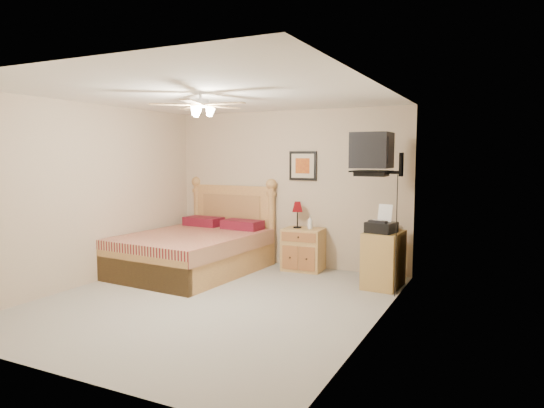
# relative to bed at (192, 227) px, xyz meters

# --- Properties ---
(floor) EXTENTS (4.50, 4.50, 0.00)m
(floor) POSITION_rel_bed_xyz_m (1.10, -1.12, -0.71)
(floor) COLOR gray
(floor) RESTS_ON ground
(ceiling) EXTENTS (4.00, 4.50, 0.04)m
(ceiling) POSITION_rel_bed_xyz_m (1.10, -1.12, 1.79)
(ceiling) COLOR white
(ceiling) RESTS_ON ground
(wall_back) EXTENTS (4.00, 0.04, 2.50)m
(wall_back) POSITION_rel_bed_xyz_m (1.10, 1.13, 0.54)
(wall_back) COLOR #BEA88C
(wall_back) RESTS_ON ground
(wall_front) EXTENTS (4.00, 0.04, 2.50)m
(wall_front) POSITION_rel_bed_xyz_m (1.10, -3.37, 0.54)
(wall_front) COLOR #BEA88C
(wall_front) RESTS_ON ground
(wall_left) EXTENTS (0.04, 4.50, 2.50)m
(wall_left) POSITION_rel_bed_xyz_m (-0.90, -1.12, 0.54)
(wall_left) COLOR #BEA88C
(wall_left) RESTS_ON ground
(wall_right) EXTENTS (0.04, 4.50, 2.50)m
(wall_right) POSITION_rel_bed_xyz_m (3.10, -1.12, 0.54)
(wall_right) COLOR #BEA88C
(wall_right) RESTS_ON ground
(bed) EXTENTS (1.81, 2.29, 1.41)m
(bed) POSITION_rel_bed_xyz_m (0.00, 0.00, 0.00)
(bed) COLOR #AA764B
(bed) RESTS_ON ground
(nightstand) EXTENTS (0.63, 0.49, 0.65)m
(nightstand) POSITION_rel_bed_xyz_m (1.48, 0.88, -0.38)
(nightstand) COLOR #A87E3D
(nightstand) RESTS_ON ground
(table_lamp) EXTENTS (0.29, 0.29, 0.41)m
(table_lamp) POSITION_rel_bed_xyz_m (1.36, 0.92, 0.15)
(table_lamp) COLOR #5C0205
(table_lamp) RESTS_ON nightstand
(lotion_bottle) EXTENTS (0.10, 0.10, 0.21)m
(lotion_bottle) POSITION_rel_bed_xyz_m (1.59, 0.88, 0.05)
(lotion_bottle) COLOR white
(lotion_bottle) RESTS_ON nightstand
(framed_picture) EXTENTS (0.46, 0.04, 0.46)m
(framed_picture) POSITION_rel_bed_xyz_m (1.37, 1.11, 0.91)
(framed_picture) COLOR black
(framed_picture) RESTS_ON wall_back
(dresser) EXTENTS (0.49, 0.67, 0.76)m
(dresser) POSITION_rel_bed_xyz_m (2.83, 0.46, -0.33)
(dresser) COLOR #A78146
(dresser) RESTS_ON ground
(fax_machine) EXTENTS (0.42, 0.43, 0.37)m
(fax_machine) POSITION_rel_bed_xyz_m (2.81, 0.36, 0.24)
(fax_machine) COLOR black
(fax_machine) RESTS_ON dresser
(magazine_lower) EXTENTS (0.20, 0.25, 0.02)m
(magazine_lower) POSITION_rel_bed_xyz_m (2.78, 0.71, 0.06)
(magazine_lower) COLOR tan
(magazine_lower) RESTS_ON dresser
(magazine_upper) EXTENTS (0.28, 0.33, 0.02)m
(magazine_upper) POSITION_rel_bed_xyz_m (2.81, 0.71, 0.09)
(magazine_upper) COLOR gray
(magazine_upper) RESTS_ON magazine_lower
(wall_tv) EXTENTS (0.56, 0.46, 0.58)m
(wall_tv) POSITION_rel_bed_xyz_m (2.85, 0.22, 1.10)
(wall_tv) COLOR black
(wall_tv) RESTS_ON wall_right
(ceiling_fan) EXTENTS (1.14, 1.14, 0.28)m
(ceiling_fan) POSITION_rel_bed_xyz_m (1.10, -1.32, 1.65)
(ceiling_fan) COLOR white
(ceiling_fan) RESTS_ON ceiling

